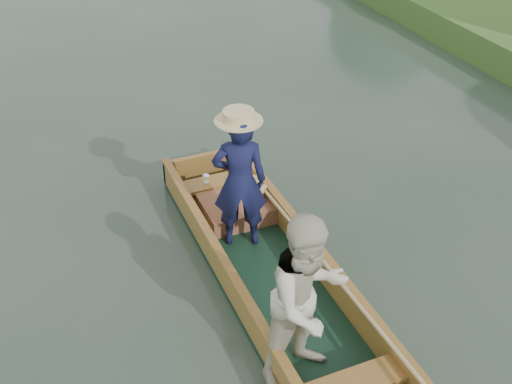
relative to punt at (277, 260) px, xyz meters
name	(u,v)px	position (x,y,z in m)	size (l,w,h in m)	color
ground	(277,292)	(0.10, 0.18, -0.63)	(120.00, 120.00, 0.00)	#283D30
punt	(277,260)	(0.00, 0.00, 0.00)	(1.29, 5.00, 1.83)	#12301F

